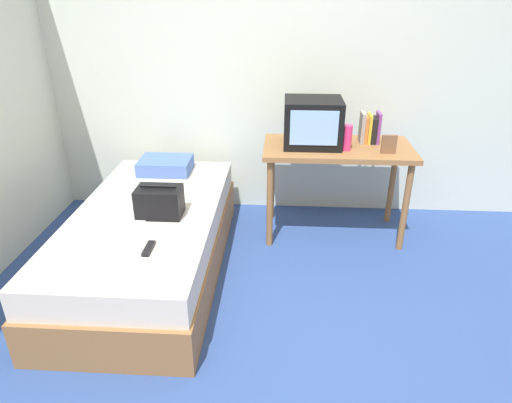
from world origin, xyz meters
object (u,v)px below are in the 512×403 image
at_px(book_row, 370,129).
at_px(picture_frame, 389,144).
at_px(bed, 150,241).
at_px(remote_dark, 149,248).
at_px(pillow, 166,165).
at_px(water_bottle, 347,138).
at_px(handbag, 160,202).
at_px(tv, 313,122).
at_px(magazine, 124,230).
at_px(desk, 337,158).

bearing_deg(book_row, picture_frame, -68.90).
distance_m(bed, remote_dark, 0.60).
bearing_deg(book_row, pillow, -178.43).
bearing_deg(water_bottle, handbag, -154.14).
height_order(bed, water_bottle, water_bottle).
xyz_separation_m(bed, tv, (1.17, 0.67, 0.71)).
distance_m(magazine, remote_dark, 0.31).
relative_size(picture_frame, pillow, 0.34).
bearing_deg(tv, remote_dark, -130.11).
height_order(bed, remote_dark, remote_dark).
relative_size(desk, magazine, 4.00).
distance_m(handbag, remote_dark, 0.46).
distance_m(bed, picture_frame, 1.89).
height_order(water_bottle, magazine, water_bottle).
height_order(book_row, magazine, book_row).
distance_m(picture_frame, magazine, 1.98).
height_order(picture_frame, handbag, picture_frame).
bearing_deg(remote_dark, desk, 44.08).
height_order(pillow, handbag, handbag).
height_order(tv, remote_dark, tv).
bearing_deg(pillow, handbag, -78.65).
bearing_deg(book_row, remote_dark, -138.65).
distance_m(bed, handbag, 0.38).
distance_m(book_row, pillow, 1.69).
height_order(pillow, remote_dark, pillow).
xyz_separation_m(water_bottle, pillow, (-1.46, 0.16, -0.32)).
bearing_deg(handbag, pillow, 101.35).
bearing_deg(bed, handbag, -29.28).
height_order(tv, handbag, tv).
bearing_deg(magazine, handbag, 52.37).
height_order(desk, tv, tv).
distance_m(bed, desk, 1.58).
distance_m(water_bottle, pillow, 1.50).
height_order(picture_frame, pillow, picture_frame).
relative_size(bed, desk, 1.72).
relative_size(water_bottle, pillow, 0.46).
xyz_separation_m(pillow, remote_dark, (0.20, -1.24, -0.05)).
distance_m(picture_frame, handbag, 1.72).
bearing_deg(book_row, handbag, -150.98).
distance_m(book_row, magazine, 2.03).
bearing_deg(desk, book_row, 24.51).
distance_m(desk, pillow, 1.41).
bearing_deg(bed, book_row, 25.21).
distance_m(tv, water_bottle, 0.29).
bearing_deg(book_row, water_bottle, -134.74).
xyz_separation_m(water_bottle, magazine, (-1.48, -0.86, -0.37)).
bearing_deg(remote_dark, picture_frame, 33.07).
xyz_separation_m(magazine, remote_dark, (0.22, -0.22, 0.01)).
relative_size(bed, tv, 4.55).
xyz_separation_m(bed, pillow, (-0.04, 0.72, 0.31)).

